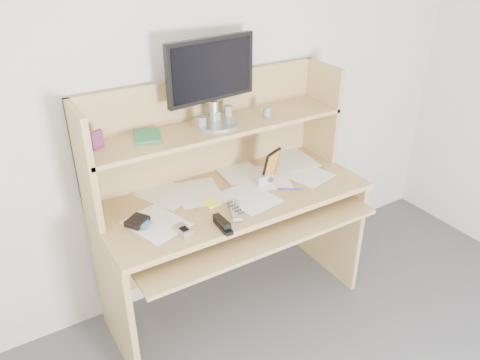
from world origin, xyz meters
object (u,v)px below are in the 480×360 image
keyboard (218,223)px  game_case (271,165)px  tv_remote (235,210)px  desk (226,196)px  monitor (212,79)px

keyboard → game_case: size_ratio=2.86×
keyboard → tv_remote: 0.14m
tv_remote → game_case: 0.38m
desk → tv_remote: size_ratio=8.00×
game_case → tv_remote: bearing=-175.1°
tv_remote → monitor: bearing=100.1°
game_case → monitor: bearing=122.0°
game_case → desk: bearing=141.3°
keyboard → tv_remote: bearing=-61.7°
desk → tv_remote: 0.27m
game_case → monitor: 0.56m
keyboard → desk: bearing=40.3°
desk → keyboard: size_ratio=2.78×
desk → game_case: size_ratio=7.96×
monitor → game_case: bearing=-41.0°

